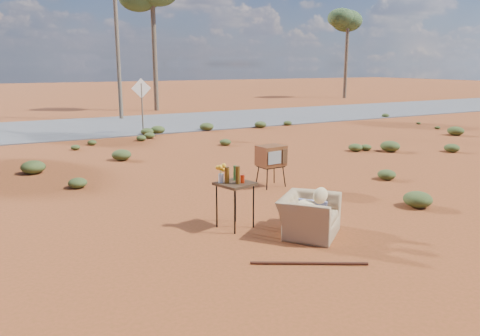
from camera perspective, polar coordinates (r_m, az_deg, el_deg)
name	(u,v)px	position (r m, az deg, el deg)	size (l,w,h in m)	color
ground	(265,233)	(7.80, 3.11, -7.97)	(140.00, 140.00, 0.00)	brown
highway	(90,127)	(21.75, -17.77, 4.80)	(140.00, 7.00, 0.04)	#565659
armchair	(309,209)	(7.77, 8.46, -5.01)	(1.25, 1.31, 0.87)	#937650
tv_unit	(271,156)	(10.54, 3.81, 1.43)	(0.63, 0.53, 0.94)	black
side_table	(232,181)	(7.82, -0.98, -1.60)	(0.69, 0.69, 1.10)	#352013
rusty_bar	(309,263)	(6.71, 8.41, -11.40)	(0.04, 0.04, 1.64)	#461B12
road_sign	(142,96)	(19.04, -11.91, 8.59)	(0.78, 0.06, 2.19)	brown
eucalyptus_right	(348,23)	(39.88, 13.02, 16.86)	(3.20, 3.20, 7.10)	brown
utility_pole_center	(117,34)	(24.48, -14.78, 15.47)	(1.40, 0.20, 8.00)	brown
scrub_patch	(140,176)	(11.36, -12.08, -0.92)	(17.49, 8.07, 0.33)	#3E4D21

